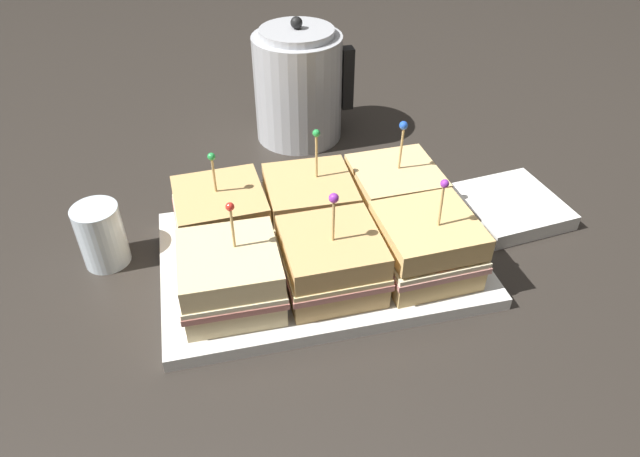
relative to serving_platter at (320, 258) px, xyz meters
The scene contains 11 objects.
ground_plane 0.01m from the serving_platter, ahead, with size 6.00×6.00×0.00m, color #2D2823.
serving_platter is the anchor object (origin of this frame).
sandwich_front_left 0.15m from the serving_platter, 153.72° to the right, with size 0.12×0.12×0.14m.
sandwich_front_center 0.08m from the serving_platter, 89.28° to the right, with size 0.12×0.12×0.14m.
sandwich_front_right 0.15m from the serving_platter, 26.95° to the right, with size 0.13×0.13×0.15m.
sandwich_back_left 0.15m from the serving_platter, 153.10° to the left, with size 0.13×0.13×0.14m.
sandwich_back_center 0.08m from the serving_platter, 89.93° to the left, with size 0.12×0.12×0.15m.
sandwich_back_right 0.15m from the serving_platter, 26.57° to the left, with size 0.13×0.13×0.15m.
kettle_steel 0.37m from the serving_platter, 82.79° to the left, with size 0.18×0.15×0.22m.
drinking_glass 0.29m from the serving_platter, 165.77° to the left, with size 0.06×0.06×0.09m.
napkin_stack 0.31m from the serving_platter, ahead, with size 0.16×0.16×0.02m.
Camera 1 is at (-0.13, -0.57, 0.52)m, focal length 32.00 mm.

